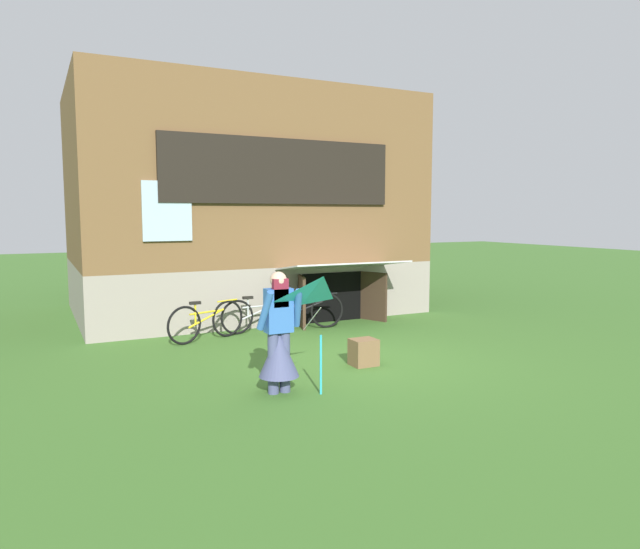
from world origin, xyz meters
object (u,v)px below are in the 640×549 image
bicycle_silver (259,314)px  wooden_crate (364,352)px  bicycle_yellow (206,321)px  person (279,342)px  bicycle_black (304,311)px  kite (323,304)px

bicycle_silver → wooden_crate: bearing=-83.9°
bicycle_silver → bicycle_yellow: size_ratio=1.01×
person → wooden_crate: 1.86m
bicycle_black → wooden_crate: size_ratio=4.09×
person → bicycle_black: size_ratio=0.95×
kite → wooden_crate: 2.00m
kite → bicycle_black: kite is taller
kite → bicycle_black: 4.46m
person → bicycle_silver: bearing=61.4°
bicycle_yellow → kite: bearing=-103.4°
kite → bicycle_silver: kite is taller
bicycle_black → bicycle_silver: (-0.90, 0.16, -0.02)m
person → kite: 0.83m
person → bicycle_yellow: person is taller
kite → bicycle_yellow: size_ratio=0.92×
kite → bicycle_yellow: kite is taller
person → bicycle_yellow: 3.45m
bicycle_yellow → wooden_crate: 3.23m
person → bicycle_black: bearing=48.5°
kite → wooden_crate: size_ratio=3.54×
person → wooden_crate: person is taller
kite → bicycle_black: bearing=68.1°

